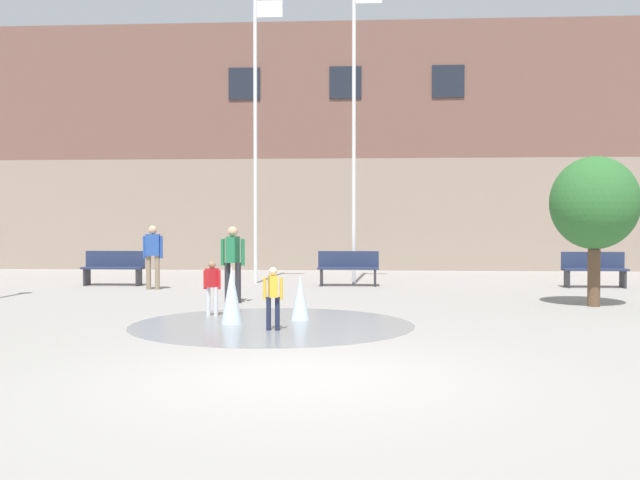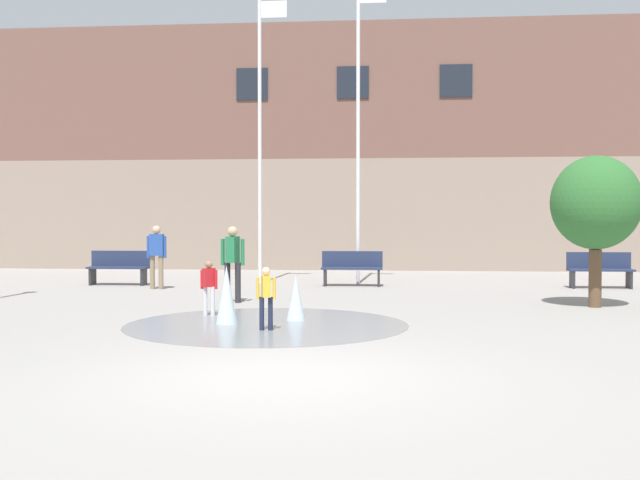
% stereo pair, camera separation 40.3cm
% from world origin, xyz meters
% --- Properties ---
extents(ground_plane, '(100.00, 100.00, 0.00)m').
position_xyz_m(ground_plane, '(0.00, 0.00, 0.00)').
color(ground_plane, gray).
extents(library_building, '(36.00, 6.05, 8.60)m').
position_xyz_m(library_building, '(0.00, 20.74, 4.30)').
color(library_building, gray).
rests_on(library_building, ground).
extents(splash_fountain, '(4.65, 4.65, 0.97)m').
position_xyz_m(splash_fountain, '(-0.92, 4.17, 0.24)').
color(splash_fountain, gray).
rests_on(splash_fountain, ground).
extents(park_bench_left_of_flagpoles, '(1.60, 0.44, 0.91)m').
position_xyz_m(park_bench_left_of_flagpoles, '(-5.94, 11.26, 0.48)').
color(park_bench_left_of_flagpoles, '#28282D').
rests_on(park_bench_left_of_flagpoles, ground).
extents(park_bench_center, '(1.60, 0.44, 0.91)m').
position_xyz_m(park_bench_center, '(0.27, 11.52, 0.48)').
color(park_bench_center, '#28282D').
rests_on(park_bench_center, ground).
extents(park_bench_near_trashcan, '(1.60, 0.44, 0.91)m').
position_xyz_m(park_bench_near_trashcan, '(6.56, 11.42, 0.48)').
color(park_bench_near_trashcan, '#28282D').
rests_on(park_bench_near_trashcan, ground).
extents(adult_near_bench, '(0.50, 0.24, 1.59)m').
position_xyz_m(adult_near_bench, '(-4.55, 10.14, 0.93)').
color(adult_near_bench, '#89755B').
rests_on(adult_near_bench, ground).
extents(child_in_fountain, '(0.31, 0.24, 0.99)m').
position_xyz_m(child_in_fountain, '(-2.00, 5.07, 0.58)').
color(child_in_fountain, silver).
rests_on(child_in_fountain, ground).
extents(child_with_pink_shirt, '(0.31, 0.24, 0.99)m').
position_xyz_m(child_with_pink_shirt, '(-0.69, 3.39, 0.58)').
color(child_with_pink_shirt, '#1E233D').
rests_on(child_with_pink_shirt, ground).
extents(teen_by_trashcan, '(0.50, 0.37, 1.59)m').
position_xyz_m(teen_by_trashcan, '(-2.02, 7.24, 0.93)').
color(teen_by_trashcan, '#28282D').
rests_on(teen_by_trashcan, ground).
extents(flagpole_left, '(0.80, 0.10, 8.08)m').
position_xyz_m(flagpole_left, '(-2.26, 12.16, 4.29)').
color(flagpole_left, silver).
rests_on(flagpole_left, ground).
extents(flagpole_right, '(0.80, 0.10, 8.40)m').
position_xyz_m(flagpole_right, '(0.42, 12.16, 4.45)').
color(flagpole_right, silver).
rests_on(flagpole_right, ground).
extents(street_tree_near_building, '(1.74, 1.74, 2.99)m').
position_xyz_m(street_tree_near_building, '(5.27, 7.07, 2.05)').
color(street_tree_near_building, brown).
rests_on(street_tree_near_building, ground).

